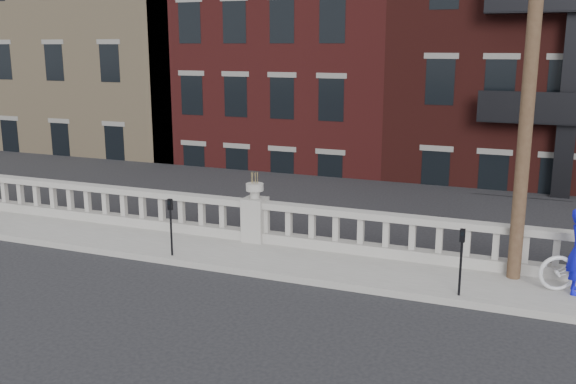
% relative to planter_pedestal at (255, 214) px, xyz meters
% --- Properties ---
extents(ground, '(120.00, 120.00, 0.00)m').
position_rel_planter_pedestal_xyz_m(ground, '(0.00, -3.95, -0.83)').
color(ground, black).
rests_on(ground, ground).
extents(sidewalk, '(32.00, 2.20, 0.15)m').
position_rel_planter_pedestal_xyz_m(sidewalk, '(0.00, -0.95, -0.76)').
color(sidewalk, gray).
rests_on(sidewalk, ground).
extents(balustrade, '(28.00, 0.34, 1.03)m').
position_rel_planter_pedestal_xyz_m(balustrade, '(0.00, 0.00, -0.19)').
color(balustrade, gray).
rests_on(balustrade, sidewalk).
extents(planter_pedestal, '(0.55, 0.55, 1.76)m').
position_rel_planter_pedestal_xyz_m(planter_pedestal, '(0.00, 0.00, 0.00)').
color(planter_pedestal, gray).
rests_on(planter_pedestal, sidewalk).
extents(lower_level, '(80.00, 44.00, 20.80)m').
position_rel_planter_pedestal_xyz_m(lower_level, '(0.56, 19.09, 1.80)').
color(lower_level, '#605E59').
rests_on(lower_level, ground).
extents(utility_pole, '(1.60, 0.28, 10.00)m').
position_rel_planter_pedestal_xyz_m(utility_pole, '(6.20, -0.35, 4.41)').
color(utility_pole, '#422D1E').
rests_on(utility_pole, sidewalk).
extents(parking_meter_d, '(0.10, 0.09, 1.36)m').
position_rel_planter_pedestal_xyz_m(parking_meter_d, '(-1.32, -1.80, 0.17)').
color(parking_meter_d, black).
rests_on(parking_meter_d, sidewalk).
extents(parking_meter_e, '(0.10, 0.09, 1.36)m').
position_rel_planter_pedestal_xyz_m(parking_meter_e, '(5.26, -1.80, 0.17)').
color(parking_meter_e, black).
rests_on(parking_meter_e, sidewalk).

